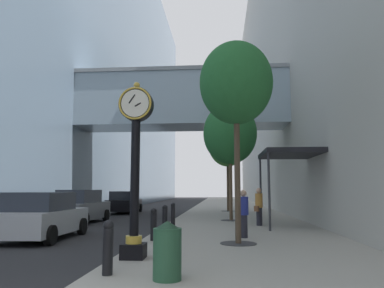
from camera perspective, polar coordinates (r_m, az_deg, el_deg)
The scene contains 19 objects.
ground_plane at distance 30.93m, azimuth -0.33°, elevation -10.31°, with size 110.00×110.00×0.00m, color #262628.
sidewalk_right at distance 33.82m, azimuth 5.98°, elevation -9.87°, with size 6.84×80.00×0.14m, color #9E998E.
building_block_left at distance 38.97m, azimuth -16.92°, elevation 14.32°, with size 22.80×80.00×31.62m.
building_block_right at distance 37.29m, azimuth 18.31°, elevation 14.07°, with size 9.00×80.00×29.93m.
street_clock at distance 9.11m, azimuth -8.77°, elevation -2.36°, with size 0.84×0.55×4.30m.
bollard_nearest at distance 7.54m, azimuth -12.85°, elevation -15.12°, with size 0.21×0.21×1.04m.
bollard_third at distance 12.18m, azimuth -5.97°, elevation -12.10°, with size 0.21×0.21×1.04m.
bollard_fourth at distance 14.54m, azimuth -4.22°, elevation -11.29°, with size 0.21×0.21×1.04m.
bollard_fifth at distance 16.92m, azimuth -2.96°, elevation -10.70°, with size 0.21×0.21×1.04m.
street_tree_near at distance 11.93m, azimuth 6.81°, elevation 9.20°, with size 2.31×2.31×6.32m.
street_tree_mid_near at distance 20.11m, azimuth 5.90°, elevation 1.60°, with size 2.90×2.90×6.31m.
street_tree_mid_far at distance 28.51m, azimuth 5.50°, elevation -0.12°, with size 2.94×2.94×6.75m.
trash_bin at distance 6.99m, azimuth -3.83°, elevation -15.95°, with size 0.53×0.53×1.05m.
pedestrian_walking at distance 17.29m, azimuth 10.30°, elevation -9.35°, with size 0.48×0.52×1.69m.
pedestrian_by_clock at distance 12.89m, azimuth 7.96°, elevation -10.43°, with size 0.35×0.35×1.61m.
storefront_awning at distance 16.95m, azimuth 14.65°, elevation -1.67°, with size 2.40×3.60×3.30m.
car_black_near at distance 28.53m, azimuth -10.40°, elevation -8.87°, with size 2.23×4.40×1.63m.
car_grey_mid at distance 20.62m, azimuth -16.83°, elevation -9.31°, with size 2.02×4.51×1.74m.
car_silver_far at distance 14.48m, azimuth -22.15°, elevation -10.31°, with size 2.19×4.23×1.67m.
Camera 1 is at (2.62, -3.77, 1.76)m, focal length 34.52 mm.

